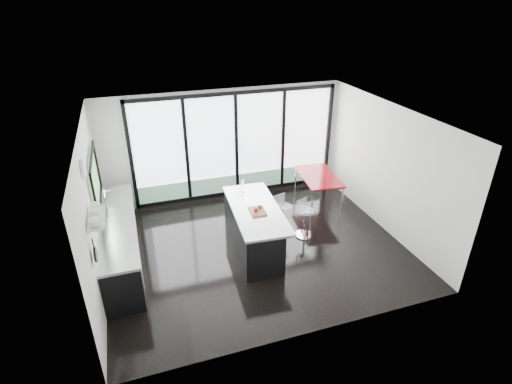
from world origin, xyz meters
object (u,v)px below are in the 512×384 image
object	(u,v)px
bar_stool_far	(282,219)
red_table	(317,190)
island	(252,228)
bar_stool_near	(305,223)

from	to	relation	value
bar_stool_far	red_table	bearing A→B (deg)	17.92
bar_stool_far	red_table	world-z (taller)	red_table
bar_stool_far	red_table	size ratio (longest dim) A/B	0.47
island	bar_stool_far	distance (m)	0.87
island	bar_stool_near	world-z (taller)	island
island	bar_stool_near	xyz separation A→B (m)	(1.22, 0.04, -0.14)
bar_stool_near	red_table	world-z (taller)	red_table
island	bar_stool_far	xyz separation A→B (m)	(0.80, 0.31, -0.13)
bar_stool_near	bar_stool_far	distance (m)	0.50
bar_stool_far	island	bearing A→B (deg)	-176.97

